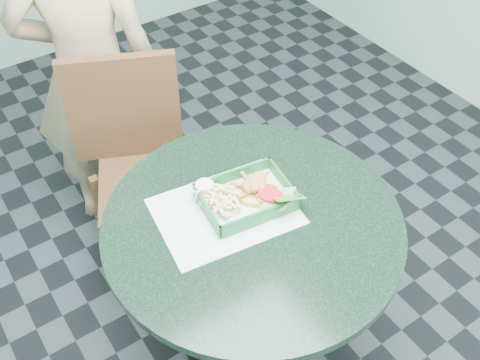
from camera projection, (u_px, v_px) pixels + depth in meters
floor at (250, 348)px, 2.21m from camera, size 4.00×5.00×0.02m
cafe_table at (252, 259)px, 1.80m from camera, size 0.90×0.90×0.75m
dining_chair at (142, 156)px, 2.22m from camera, size 0.43×0.43×0.93m
diner_person at (90, 71)px, 2.22m from camera, size 0.67×0.57×1.55m
placemat at (225, 216)px, 1.70m from camera, size 0.45×0.36×0.00m
food_basket at (246, 204)px, 1.72m from camera, size 0.27×0.20×0.05m
crab_sandwich at (253, 190)px, 1.71m from camera, size 0.12×0.12×0.07m
fries_pile at (219, 205)px, 1.69m from camera, size 0.14×0.15×0.04m
sauce_ramekin at (204, 196)px, 1.70m from camera, size 0.06×0.06×0.03m
garnish_cup at (274, 200)px, 1.70m from camera, size 0.12×0.11×0.05m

